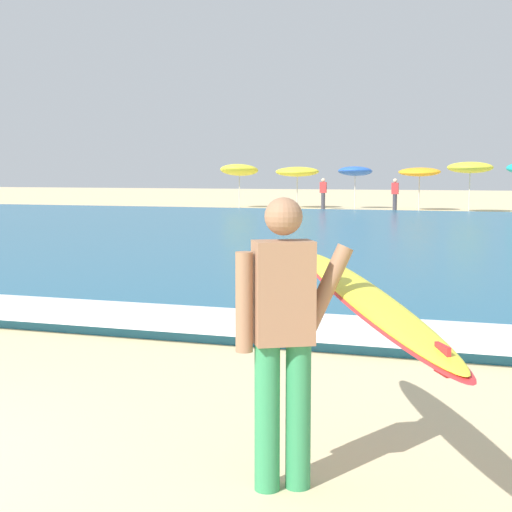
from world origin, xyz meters
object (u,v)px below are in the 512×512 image
at_px(beach_umbrella_4, 470,168).
at_px(beach_umbrella_2, 355,171).
at_px(surfer_with_board, 325,316).
at_px(beach_umbrella_1, 297,172).
at_px(beach_umbrella_3, 420,172).
at_px(beachgoer_near_row_mid, 395,194).
at_px(beachgoer_near_row_left, 323,193).
at_px(beach_umbrella_0, 239,170).

bearing_deg(beach_umbrella_4, beach_umbrella_2, 160.32).
xyz_separation_m(surfer_with_board, beach_umbrella_1, (-9.79, 34.91, 0.87)).
height_order(beach_umbrella_3, beach_umbrella_4, beach_umbrella_4).
height_order(beach_umbrella_4, beachgoer_near_row_mid, beach_umbrella_4).
distance_m(beach_umbrella_1, beachgoer_near_row_left, 2.25).
relative_size(surfer_with_board, beach_umbrella_4, 1.08).
relative_size(beach_umbrella_3, beachgoer_near_row_left, 1.37).
xyz_separation_m(beach_umbrella_1, beachgoer_near_row_left, (1.66, -1.09, -1.06)).
height_order(beach_umbrella_1, beach_umbrella_4, beach_umbrella_4).
distance_m(surfer_with_board, beachgoer_near_row_mid, 32.90).
relative_size(beach_umbrella_2, beach_umbrella_4, 0.94).
height_order(beach_umbrella_0, beach_umbrella_4, beach_umbrella_0).
height_order(beach_umbrella_0, beach_umbrella_2, beach_umbrella_0).
xyz_separation_m(beach_umbrella_4, beachgoer_near_row_left, (-7.18, 0.68, -1.25)).
xyz_separation_m(beach_umbrella_1, beach_umbrella_3, (6.39, -0.65, -0.01)).
relative_size(beach_umbrella_3, beachgoer_near_row_mid, 1.37).
height_order(beach_umbrella_2, beach_umbrella_3, beach_umbrella_2).
relative_size(beach_umbrella_1, beachgoer_near_row_left, 1.45).
distance_m(beach_umbrella_4, beachgoer_near_row_left, 7.31).
distance_m(surfer_with_board, beach_umbrella_0, 36.57).
bearing_deg(beachgoer_near_row_left, surfer_with_board, -76.48).
bearing_deg(beachgoer_near_row_mid, beach_umbrella_4, 8.90).
bearing_deg(beach_umbrella_2, beach_umbrella_1, -173.97).
bearing_deg(beachgoer_near_row_left, beach_umbrella_1, 146.81).
bearing_deg(beach_umbrella_3, beach_umbrella_1, 174.20).
bearing_deg(beach_umbrella_2, beach_umbrella_4, -19.68).
relative_size(beach_umbrella_0, beach_umbrella_3, 1.10).
relative_size(surfer_with_board, beach_umbrella_2, 1.14).
distance_m(beach_umbrella_2, beachgoer_near_row_mid, 3.74).
xyz_separation_m(beach_umbrella_4, beachgoer_near_row_mid, (-3.39, -0.53, -1.25)).
bearing_deg(beach_umbrella_1, beachgoer_near_row_mid, -22.87).
distance_m(beach_umbrella_3, beachgoer_near_row_left, 4.86).
relative_size(beach_umbrella_2, beachgoer_near_row_mid, 1.41).
xyz_separation_m(beach_umbrella_2, beach_umbrella_3, (3.38, -0.97, -0.04)).
bearing_deg(beach_umbrella_1, beachgoer_near_row_left, -33.19).
relative_size(beach_umbrella_3, beach_umbrella_4, 0.92).
bearing_deg(surfer_with_board, beach_umbrella_1, 105.67).
xyz_separation_m(beach_umbrella_1, beach_umbrella_2, (3.00, 0.32, 0.03)).
relative_size(beach_umbrella_1, beach_umbrella_3, 1.06).
height_order(beach_umbrella_0, beach_umbrella_1, beach_umbrella_0).
bearing_deg(beachgoer_near_row_left, beach_umbrella_0, 174.78).
bearing_deg(beach_umbrella_4, beachgoer_near_row_left, 174.57).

